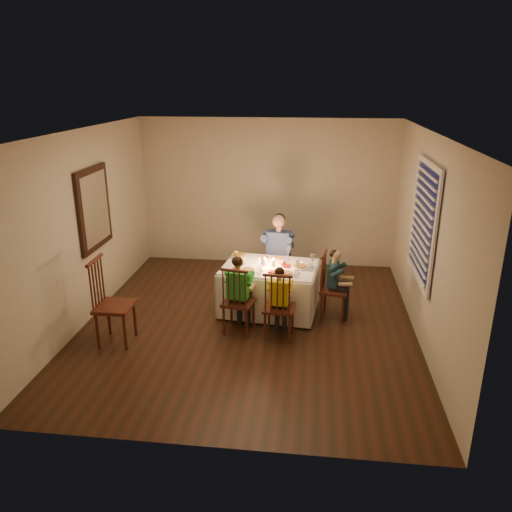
# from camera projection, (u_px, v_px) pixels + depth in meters

# --- Properties ---
(ground) EXTENTS (5.00, 5.00, 0.00)m
(ground) POSITION_uv_depth(u_px,v_px,m) (249.00, 323.00, 6.93)
(ground) COLOR black
(ground) RESTS_ON ground
(wall_left) EXTENTS (0.02, 5.00, 2.60)m
(wall_left) POSITION_uv_depth(u_px,v_px,m) (84.00, 228.00, 6.75)
(wall_left) COLOR beige
(wall_left) RESTS_ON ground
(wall_right) EXTENTS (0.02, 5.00, 2.60)m
(wall_right) POSITION_uv_depth(u_px,v_px,m) (426.00, 240.00, 6.25)
(wall_right) COLOR beige
(wall_right) RESTS_ON ground
(wall_back) EXTENTS (4.50, 0.02, 2.60)m
(wall_back) POSITION_uv_depth(u_px,v_px,m) (267.00, 193.00, 8.84)
(wall_back) COLOR beige
(wall_back) RESTS_ON ground
(ceiling) EXTENTS (5.00, 5.00, 0.00)m
(ceiling) POSITION_uv_depth(u_px,v_px,m) (248.00, 132.00, 6.07)
(ceiling) COLOR white
(ceiling) RESTS_ON wall_back
(dining_table) EXTENTS (1.45, 1.12, 0.67)m
(dining_table) POSITION_uv_depth(u_px,v_px,m) (270.00, 279.00, 7.15)
(dining_table) COLOR white
(dining_table) RESTS_ON ground
(chair_adult) EXTENTS (0.43, 0.42, 0.95)m
(chair_adult) POSITION_uv_depth(u_px,v_px,m) (278.00, 292.00, 7.96)
(chair_adult) COLOR #3C1610
(chair_adult) RESTS_ON ground
(chair_near_left) EXTENTS (0.45, 0.44, 0.95)m
(chair_near_left) POSITION_uv_depth(u_px,v_px,m) (239.00, 331.00, 6.72)
(chair_near_left) COLOR #3C1610
(chair_near_left) RESTS_ON ground
(chair_near_right) EXTENTS (0.42, 0.41, 0.95)m
(chair_near_right) POSITION_uv_depth(u_px,v_px,m) (279.00, 337.00, 6.56)
(chair_near_right) COLOR #3C1610
(chair_near_right) RESTS_ON ground
(chair_end) EXTENTS (0.43, 0.45, 0.95)m
(chair_end) POSITION_uv_depth(u_px,v_px,m) (333.00, 317.00, 7.12)
(chair_end) COLOR #3C1610
(chair_end) RESTS_ON ground
(chair_extra) EXTENTS (0.45, 0.47, 1.13)m
(chair_extra) POSITION_uv_depth(u_px,v_px,m) (118.00, 341.00, 6.45)
(chair_extra) COLOR #3C1610
(chair_extra) RESTS_ON ground
(adult) EXTENTS (0.52, 0.49, 1.28)m
(adult) POSITION_uv_depth(u_px,v_px,m) (278.00, 292.00, 7.96)
(adult) COLOR navy
(adult) RESTS_ON ground
(child_green) EXTENTS (0.41, 0.38, 1.07)m
(child_green) POSITION_uv_depth(u_px,v_px,m) (239.00, 331.00, 6.72)
(child_green) COLOR green
(child_green) RESTS_ON ground
(child_yellow) EXTENTS (0.33, 0.31, 0.99)m
(child_yellow) POSITION_uv_depth(u_px,v_px,m) (279.00, 337.00, 6.56)
(child_yellow) COLOR yellow
(child_yellow) RESTS_ON ground
(child_teal) EXTENTS (0.34, 0.37, 1.01)m
(child_teal) POSITION_uv_depth(u_px,v_px,m) (333.00, 317.00, 7.12)
(child_teal) COLOR #1B3843
(child_teal) RESTS_ON ground
(setting_adult) EXTENTS (0.29, 0.29, 0.02)m
(setting_adult) POSITION_uv_depth(u_px,v_px,m) (276.00, 259.00, 7.31)
(setting_adult) COLOR white
(setting_adult) RESTS_ON dining_table
(setting_green) EXTENTS (0.29, 0.29, 0.02)m
(setting_green) POSITION_uv_depth(u_px,v_px,m) (249.00, 271.00, 6.88)
(setting_green) COLOR white
(setting_green) RESTS_ON dining_table
(setting_yellow) EXTENTS (0.29, 0.29, 0.02)m
(setting_yellow) POSITION_uv_depth(u_px,v_px,m) (285.00, 274.00, 6.78)
(setting_yellow) COLOR white
(setting_yellow) RESTS_ON dining_table
(setting_teal) EXTENTS (0.29, 0.29, 0.02)m
(setting_teal) POSITION_uv_depth(u_px,v_px,m) (300.00, 267.00, 7.01)
(setting_teal) COLOR white
(setting_teal) RESTS_ON dining_table
(candle_left) EXTENTS (0.06, 0.06, 0.10)m
(candle_left) POSITION_uv_depth(u_px,v_px,m) (265.00, 262.00, 7.08)
(candle_left) COLOR silver
(candle_left) RESTS_ON dining_table
(candle_right) EXTENTS (0.06, 0.06, 0.10)m
(candle_right) POSITION_uv_depth(u_px,v_px,m) (273.00, 263.00, 7.05)
(candle_right) COLOR silver
(candle_right) RESTS_ON dining_table
(squash) EXTENTS (0.09, 0.09, 0.09)m
(squash) POSITION_uv_depth(u_px,v_px,m) (236.00, 254.00, 7.45)
(squash) COLOR yellow
(squash) RESTS_ON dining_table
(orange_fruit) EXTENTS (0.08, 0.08, 0.08)m
(orange_fruit) POSITION_uv_depth(u_px,v_px,m) (283.00, 263.00, 7.07)
(orange_fruit) COLOR #F14E14
(orange_fruit) RESTS_ON dining_table
(serving_bowl) EXTENTS (0.28, 0.28, 0.06)m
(serving_bowl) POSITION_uv_depth(u_px,v_px,m) (239.00, 256.00, 7.38)
(serving_bowl) COLOR white
(serving_bowl) RESTS_ON dining_table
(wall_mirror) EXTENTS (0.06, 0.95, 1.15)m
(wall_mirror) POSITION_uv_depth(u_px,v_px,m) (94.00, 208.00, 6.96)
(wall_mirror) COLOR black
(wall_mirror) RESTS_ON wall_left
(window_blinds) EXTENTS (0.07, 1.34, 1.54)m
(window_blinds) POSITION_uv_depth(u_px,v_px,m) (423.00, 222.00, 6.28)
(window_blinds) COLOR black
(window_blinds) RESTS_ON wall_right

